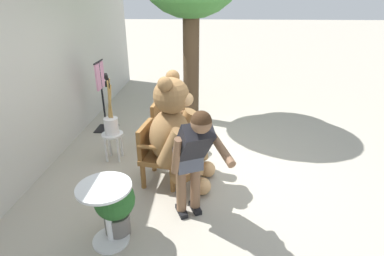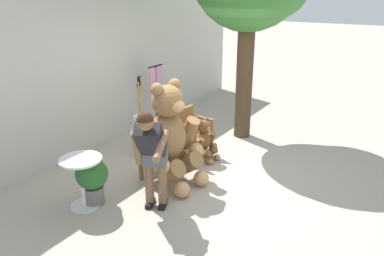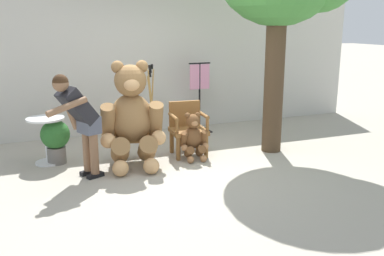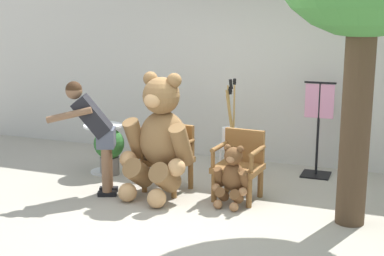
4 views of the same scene
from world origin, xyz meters
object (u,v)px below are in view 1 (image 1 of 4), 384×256
(potted_plant, at_px, (115,205))
(wooden_chair_right, at_px, (167,125))
(clothing_display_stand, at_px, (102,95))
(brush_bucket, at_px, (111,121))
(teddy_bear_large, at_px, (176,133))
(white_stool, at_px, (113,139))
(wooden_chair_left, at_px, (158,152))
(teddy_bear_small, at_px, (183,130))
(round_side_table, at_px, (107,208))
(person_visitor, at_px, (193,154))

(potted_plant, bearing_deg, wooden_chair_right, -8.13)
(clothing_display_stand, bearing_deg, brush_bucket, -155.94)
(teddy_bear_large, distance_m, white_stool, 1.30)
(potted_plant, bearing_deg, wooden_chair_left, -15.05)
(wooden_chair_right, height_order, potted_plant, wooden_chair_right)
(wooden_chair_right, height_order, white_stool, wooden_chair_right)
(teddy_bear_large, xyz_separation_m, brush_bucket, (0.59, 1.08, -0.11))
(clothing_display_stand, bearing_deg, wooden_chair_left, -142.31)
(wooden_chair_left, relative_size, brush_bucket, 0.90)
(teddy_bear_small, relative_size, round_side_table, 1.04)
(person_visitor, bearing_deg, wooden_chair_right, 16.82)
(teddy_bear_small, height_order, person_visitor, person_visitor)
(white_stool, relative_size, round_side_table, 0.64)
(white_stool, relative_size, brush_bucket, 0.48)
(round_side_table, bearing_deg, wooden_chair_left, -15.67)
(clothing_display_stand, bearing_deg, person_visitor, -143.63)
(wooden_chair_left, bearing_deg, wooden_chair_right, 0.03)
(wooden_chair_left, relative_size, teddy_bear_large, 0.54)
(wooden_chair_left, height_order, brush_bucket, brush_bucket)
(teddy_bear_small, bearing_deg, wooden_chair_right, 88.37)
(teddy_bear_large, distance_m, potted_plant, 1.26)
(teddy_bear_large, height_order, person_visitor, teddy_bear_large)
(person_visitor, xyz_separation_m, brush_bucket, (1.38, 1.35, -0.22))
(teddy_bear_small, bearing_deg, teddy_bear_large, 179.04)
(wooden_chair_right, bearing_deg, person_visitor, -163.18)
(brush_bucket, height_order, round_side_table, brush_bucket)
(wooden_chair_right, relative_size, round_side_table, 1.19)
(white_stool, relative_size, clothing_display_stand, 0.34)
(wooden_chair_left, xyz_separation_m, brush_bucket, (0.57, 0.81, 0.21))
(brush_bucket, height_order, potted_plant, brush_bucket)
(white_stool, relative_size, potted_plant, 0.68)
(brush_bucket, bearing_deg, potted_plant, -162.49)
(clothing_display_stand, bearing_deg, round_side_table, -161.34)
(brush_bucket, bearing_deg, round_side_table, -165.04)
(wooden_chair_right, distance_m, teddy_bear_small, 0.30)
(teddy_bear_small, xyz_separation_m, brush_bucket, (-0.38, 1.10, 0.30))
(wooden_chair_right, distance_m, clothing_display_stand, 1.55)
(teddy_bear_small, distance_m, round_side_table, 2.25)
(teddy_bear_small, distance_m, person_visitor, 1.85)
(wooden_chair_left, height_order, round_side_table, wooden_chair_left)
(teddy_bear_large, distance_m, person_visitor, 0.84)
(teddy_bear_large, bearing_deg, wooden_chair_right, 15.18)
(wooden_chair_right, relative_size, potted_plant, 1.26)
(wooden_chair_right, height_order, clothing_display_stand, clothing_display_stand)
(person_visitor, xyz_separation_m, white_stool, (1.37, 1.35, -0.53))
(wooden_chair_left, height_order, white_stool, wooden_chair_left)
(person_visitor, relative_size, white_stool, 3.21)
(teddy_bear_small, height_order, brush_bucket, brush_bucket)
(wooden_chair_right, distance_m, white_stool, 0.91)
(brush_bucket, xyz_separation_m, clothing_display_stand, (1.15, 0.51, 0.05))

